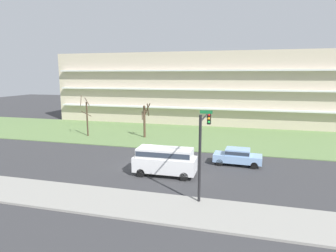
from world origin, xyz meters
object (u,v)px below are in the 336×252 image
tree_left (145,119)px  van_white_center_left (165,159)px  traffic_signal_mast (204,138)px  sedan_blue_near_left (238,156)px  tree_far_left (87,117)px

tree_left → van_white_center_left: 14.98m
tree_left → traffic_signal_mast: bearing=-58.3°
tree_left → sedan_blue_near_left: (12.32, -8.96, -1.62)m
tree_left → traffic_signal_mast: (10.10, -16.36, 1.55)m
tree_far_left → sedan_blue_near_left: size_ratio=1.25×
tree_left → traffic_signal_mast: traffic_signal_mast is taller
tree_far_left → sedan_blue_near_left: 21.74m
tree_far_left → traffic_signal_mast: traffic_signal_mast is taller
tree_far_left → traffic_signal_mast: size_ratio=0.95×
tree_far_left → tree_left: 8.01m
tree_far_left → tree_left: tree_far_left is taller
sedan_blue_near_left → traffic_signal_mast: (-2.22, -7.40, 3.17)m
tree_far_left → sedan_blue_near_left: bearing=-20.9°
sedan_blue_near_left → traffic_signal_mast: bearing=76.0°
tree_far_left → tree_left: (7.92, 1.22, -0.20)m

